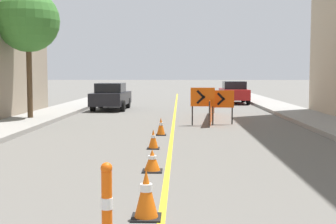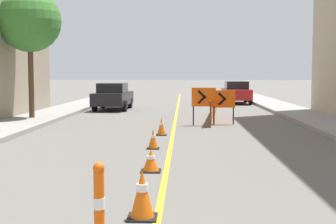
{
  "view_description": "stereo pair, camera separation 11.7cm",
  "coord_description": "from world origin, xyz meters",
  "px_view_note": "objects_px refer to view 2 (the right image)",
  "views": [
    {
      "loc": [
        0.27,
        1.79,
        2.18
      ],
      "look_at": [
        -0.09,
        15.91,
        1.0
      ],
      "focal_mm": 50.0,
      "sensor_mm": 36.0,
      "label": 1
    },
    {
      "loc": [
        0.39,
        1.79,
        2.18
      ],
      "look_at": [
        -0.09,
        15.91,
        1.0
      ],
      "focal_mm": 50.0,
      "sensor_mm": 36.0,
      "label": 2
    }
  ],
  "objects_px": {
    "traffic_cone_fifth": "(153,139)",
    "parked_car_curb_mid": "(236,92)",
    "arrow_barricade_primary": "(204,99)",
    "traffic_cone_farthest": "(161,126)",
    "arrow_barricade_secondary": "(224,101)",
    "traffic_cone_fourth": "(151,161)",
    "traffic_cone_third": "(142,194)",
    "parked_car_curb_near": "(113,96)",
    "street_tree_left_near": "(30,21)"
  },
  "relations": [
    {
      "from": "traffic_cone_fourth",
      "to": "parked_car_curb_mid",
      "type": "xyz_separation_m",
      "value": [
        4.48,
        23.4,
        0.55
      ]
    },
    {
      "from": "traffic_cone_third",
      "to": "traffic_cone_farthest",
      "type": "relative_size",
      "value": 1.19
    },
    {
      "from": "traffic_cone_fifth",
      "to": "arrow_barricade_primary",
      "type": "height_order",
      "value": "arrow_barricade_primary"
    },
    {
      "from": "traffic_cone_fifth",
      "to": "parked_car_curb_near",
      "type": "bearing_deg",
      "value": 103.11
    },
    {
      "from": "traffic_cone_fourth",
      "to": "traffic_cone_fifth",
      "type": "xyz_separation_m",
      "value": [
        -0.15,
        3.12,
        0.03
      ]
    },
    {
      "from": "traffic_cone_fifth",
      "to": "street_tree_left_near",
      "type": "bearing_deg",
      "value": 128.58
    },
    {
      "from": "arrow_barricade_primary",
      "to": "street_tree_left_near",
      "type": "xyz_separation_m",
      "value": [
        -7.69,
        1.38,
        3.36
      ]
    },
    {
      "from": "traffic_cone_fifth",
      "to": "traffic_cone_fourth",
      "type": "bearing_deg",
      "value": -87.17
    },
    {
      "from": "arrow_barricade_secondary",
      "to": "traffic_cone_fifth",
      "type": "bearing_deg",
      "value": -107.99
    },
    {
      "from": "traffic_cone_fourth",
      "to": "parked_car_curb_near",
      "type": "height_order",
      "value": "parked_car_curb_near"
    },
    {
      "from": "arrow_barricade_secondary",
      "to": "traffic_cone_farthest",
      "type": "bearing_deg",
      "value": -121.18
    },
    {
      "from": "traffic_cone_farthest",
      "to": "arrow_barricade_primary",
      "type": "xyz_separation_m",
      "value": [
        1.61,
        3.17,
        0.8
      ]
    },
    {
      "from": "arrow_barricade_primary",
      "to": "parked_car_curb_mid",
      "type": "distance_m",
      "value": 14.46
    },
    {
      "from": "traffic_cone_third",
      "to": "parked_car_curb_near",
      "type": "xyz_separation_m",
      "value": [
        -3.58,
        20.69,
        0.43
      ]
    },
    {
      "from": "traffic_cone_third",
      "to": "arrow_barricade_secondary",
      "type": "distance_m",
      "value": 13.21
    },
    {
      "from": "arrow_barricade_primary",
      "to": "arrow_barricade_secondary",
      "type": "bearing_deg",
      "value": 23.67
    },
    {
      "from": "traffic_cone_farthest",
      "to": "traffic_cone_fourth",
      "type": "bearing_deg",
      "value": -89.49
    },
    {
      "from": "traffic_cone_fourth",
      "to": "traffic_cone_fifth",
      "type": "bearing_deg",
      "value": 92.83
    },
    {
      "from": "arrow_barricade_primary",
      "to": "street_tree_left_near",
      "type": "bearing_deg",
      "value": 168.84
    },
    {
      "from": "street_tree_left_near",
      "to": "traffic_cone_fourth",
      "type": "bearing_deg",
      "value": -59.97
    },
    {
      "from": "arrow_barricade_primary",
      "to": "traffic_cone_farthest",
      "type": "bearing_deg",
      "value": -117.9
    },
    {
      "from": "traffic_cone_fifth",
      "to": "parked_car_curb_mid",
      "type": "xyz_separation_m",
      "value": [
        4.63,
        20.28,
        0.52
      ]
    },
    {
      "from": "traffic_cone_fifth",
      "to": "traffic_cone_farthest",
      "type": "relative_size",
      "value": 0.9
    },
    {
      "from": "traffic_cone_third",
      "to": "street_tree_left_near",
      "type": "distance_m",
      "value": 15.84
    },
    {
      "from": "parked_car_curb_mid",
      "to": "traffic_cone_third",
      "type": "bearing_deg",
      "value": -99.37
    },
    {
      "from": "traffic_cone_fifth",
      "to": "parked_car_curb_mid",
      "type": "distance_m",
      "value": 20.81
    },
    {
      "from": "arrow_barricade_secondary",
      "to": "traffic_cone_third",
      "type": "bearing_deg",
      "value": -96.54
    },
    {
      "from": "arrow_barricade_primary",
      "to": "arrow_barricade_secondary",
      "type": "relative_size",
      "value": 1.09
    },
    {
      "from": "traffic_cone_farthest",
      "to": "arrow_barricade_primary",
      "type": "distance_m",
      "value": 3.65
    },
    {
      "from": "traffic_cone_fourth",
      "to": "traffic_cone_farthest",
      "type": "bearing_deg",
      "value": 90.51
    },
    {
      "from": "traffic_cone_farthest",
      "to": "parked_car_curb_near",
      "type": "height_order",
      "value": "parked_car_curb_near"
    },
    {
      "from": "parked_car_curb_mid",
      "to": "traffic_cone_farthest",
      "type": "bearing_deg",
      "value": -104.74
    },
    {
      "from": "traffic_cone_fourth",
      "to": "street_tree_left_near",
      "type": "relative_size",
      "value": 0.09
    },
    {
      "from": "parked_car_curb_near",
      "to": "traffic_cone_fourth",
      "type": "bearing_deg",
      "value": -76.39
    },
    {
      "from": "traffic_cone_fourth",
      "to": "parked_car_curb_near",
      "type": "relative_size",
      "value": 0.11
    },
    {
      "from": "parked_car_curb_near",
      "to": "arrow_barricade_secondary",
      "type": "bearing_deg",
      "value": -50.3
    },
    {
      "from": "parked_car_curb_mid",
      "to": "street_tree_left_near",
      "type": "relative_size",
      "value": 0.75
    },
    {
      "from": "arrow_barricade_primary",
      "to": "parked_car_curb_near",
      "type": "xyz_separation_m",
      "value": [
        -5.02,
        8.1,
        -0.31
      ]
    },
    {
      "from": "traffic_cone_fifth",
      "to": "arrow_barricade_secondary",
      "type": "bearing_deg",
      "value": 68.44
    },
    {
      "from": "traffic_cone_fourth",
      "to": "traffic_cone_fifth",
      "type": "relative_size",
      "value": 0.89
    },
    {
      "from": "traffic_cone_fifth",
      "to": "traffic_cone_farthest",
      "type": "xyz_separation_m",
      "value": [
        0.1,
        2.95,
        0.03
      ]
    },
    {
      "from": "traffic_cone_third",
      "to": "arrow_barricade_secondary",
      "type": "bearing_deg",
      "value": 79.89
    },
    {
      "from": "traffic_cone_farthest",
      "to": "street_tree_left_near",
      "type": "height_order",
      "value": "street_tree_left_near"
    },
    {
      "from": "traffic_cone_fourth",
      "to": "arrow_barricade_secondary",
      "type": "height_order",
      "value": "arrow_barricade_secondary"
    },
    {
      "from": "arrow_barricade_primary",
      "to": "parked_car_curb_mid",
      "type": "bearing_deg",
      "value": 77.33
    },
    {
      "from": "traffic_cone_farthest",
      "to": "street_tree_left_near",
      "type": "distance_m",
      "value": 8.66
    },
    {
      "from": "traffic_cone_fourth",
      "to": "traffic_cone_farthest",
      "type": "xyz_separation_m",
      "value": [
        -0.05,
        6.07,
        0.06
      ]
    },
    {
      "from": "traffic_cone_fifth",
      "to": "arrow_barricade_primary",
      "type": "relative_size",
      "value": 0.36
    },
    {
      "from": "traffic_cone_farthest",
      "to": "arrow_barricade_primary",
      "type": "height_order",
      "value": "arrow_barricade_primary"
    },
    {
      "from": "traffic_cone_fourth",
      "to": "traffic_cone_farthest",
      "type": "height_order",
      "value": "traffic_cone_farthest"
    }
  ]
}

